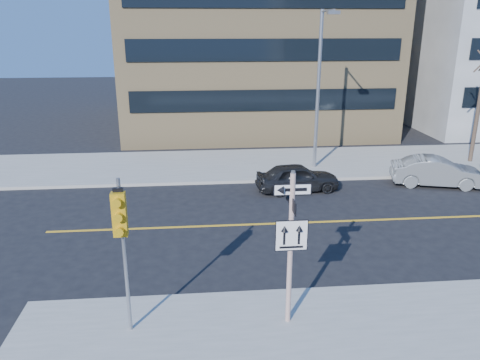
{
  "coord_description": "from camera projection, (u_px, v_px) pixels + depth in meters",
  "views": [
    {
      "loc": [
        -2.16,
        -12.69,
        7.42
      ],
      "look_at": [
        -0.65,
        4.0,
        1.85
      ],
      "focal_mm": 35.0,
      "sensor_mm": 36.0,
      "label": 1
    }
  ],
  "objects": [
    {
      "name": "streetlight_a",
      "position": [
        320.0,
        81.0,
        23.52
      ],
      "size": [
        0.55,
        2.25,
        8.0
      ],
      "color": "gray",
      "rests_on": "far_sidewalk"
    },
    {
      "name": "parked_car_a",
      "position": [
        297.0,
        177.0,
        21.81
      ],
      "size": [
        1.96,
        3.99,
        1.31
      ],
      "primitive_type": "imported",
      "rotation": [
        0.0,
        0.0,
        1.68
      ],
      "color": "black",
      "rests_on": "ground"
    },
    {
      "name": "sign_pole",
      "position": [
        291.0,
        240.0,
        11.37
      ],
      "size": [
        0.92,
        0.92,
        4.06
      ],
      "color": "white",
      "rests_on": "near_sidewalk"
    },
    {
      "name": "parked_car_b",
      "position": [
        437.0,
        172.0,
        22.51
      ],
      "size": [
        2.51,
        4.45,
        1.39
      ],
      "primitive_type": "imported",
      "rotation": [
        0.0,
        0.0,
        1.31
      ],
      "color": "slate",
      "rests_on": "ground"
    },
    {
      "name": "building_brick",
      "position": [
        250.0,
        3.0,
        35.47
      ],
      "size": [
        18.0,
        18.0,
        18.0
      ],
      "primitive_type": "cube",
      "color": "tan",
      "rests_on": "ground"
    },
    {
      "name": "ground",
      "position": [
        272.0,
        276.0,
        14.52
      ],
      "size": [
        120.0,
        120.0,
        0.0
      ],
      "primitive_type": "plane",
      "color": "black",
      "rests_on": "ground"
    },
    {
      "name": "traffic_signal",
      "position": [
        121.0,
        227.0,
        10.7
      ],
      "size": [
        0.32,
        0.45,
        4.0
      ],
      "color": "gray",
      "rests_on": "near_sidewalk"
    }
  ]
}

